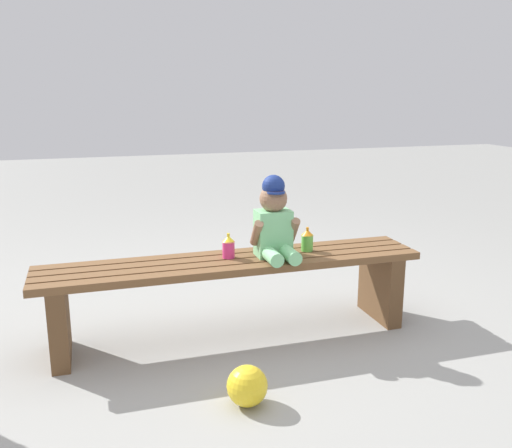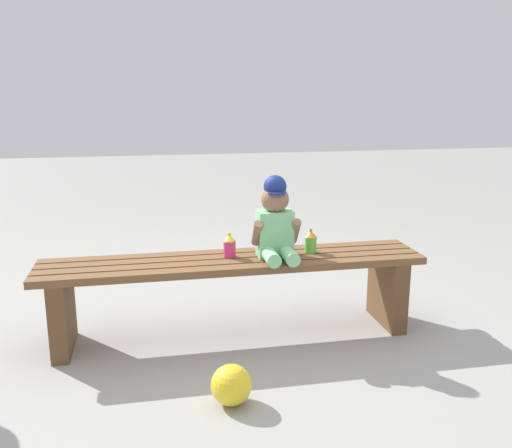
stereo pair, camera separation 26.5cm
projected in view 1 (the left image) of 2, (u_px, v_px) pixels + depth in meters
name	position (u px, v px, depth m)	size (l,w,h in m)	color
ground_plane	(233.00, 336.00, 2.82)	(16.00, 16.00, 0.00)	#999993
park_bench	(233.00, 282.00, 2.75)	(1.88, 0.34, 0.40)	brown
child_figure	(274.00, 222.00, 2.73)	(0.23, 0.27, 0.40)	#7FCC8C
sippy_cup_left	(228.00, 246.00, 2.73)	(0.06, 0.06, 0.12)	#E5337F
sippy_cup_right	(307.00, 240.00, 2.85)	(0.06, 0.06, 0.12)	#66CC4C
toy_ball	(247.00, 386.00, 2.19)	(0.16, 0.16, 0.16)	yellow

